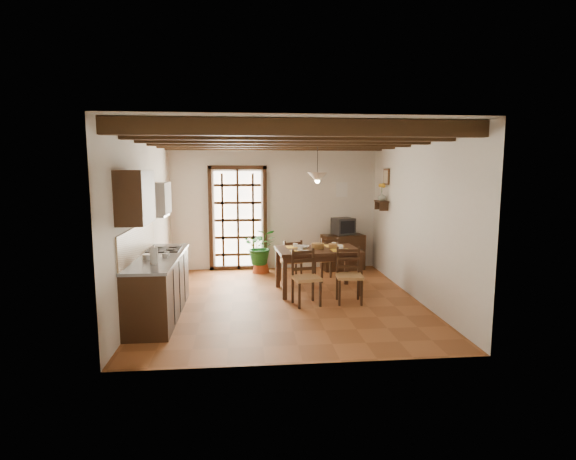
{
  "coord_description": "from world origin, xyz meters",
  "views": [
    {
      "loc": [
        -0.65,
        -7.34,
        2.23
      ],
      "look_at": [
        0.1,
        0.4,
        1.15
      ],
      "focal_mm": 28.0,
      "sensor_mm": 36.0,
      "label": 1
    }
  ],
  "objects": [
    {
      "name": "shelf_vase",
      "position": [
        2.14,
        1.6,
        1.65
      ],
      "size": [
        0.15,
        0.15,
        0.15
      ],
      "primitive_type": "imported",
      "color": "#B2BFB2",
      "rests_on": "wall_shelf"
    },
    {
      "name": "plant_pot",
      "position": [
        -0.32,
        2.1,
        0.11
      ],
      "size": [
        0.37,
        0.37,
        0.23
      ],
      "primitive_type": "cone",
      "color": "maroon",
      "rests_on": "ground_plane"
    },
    {
      "name": "range_hood",
      "position": [
        -2.05,
        -0.05,
        1.73
      ],
      "size": [
        0.38,
        0.6,
        0.54
      ],
      "color": "white",
      "rests_on": "room_shell"
    },
    {
      "name": "chair_far_left",
      "position": [
        0.23,
        1.22,
        0.27
      ],
      "size": [
        0.46,
        0.45,
        0.85
      ],
      "rotation": [
        0.0,
        0.0,
        3.36
      ],
      "color": "#A87847",
      "rests_on": "ground_plane"
    },
    {
      "name": "framed_picture",
      "position": [
        2.22,
        1.6,
        2.05
      ],
      "size": [
        0.03,
        0.32,
        0.32
      ],
      "color": "brown",
      "rests_on": "room_shell"
    },
    {
      "name": "kitchen_counter",
      "position": [
        -1.96,
        -0.6,
        0.47
      ],
      "size": [
        0.64,
        2.25,
        1.38
      ],
      "color": "black",
      "rests_on": "ground_plane"
    },
    {
      "name": "chair_far_right",
      "position": [
        0.96,
        1.27,
        0.28
      ],
      "size": [
        0.5,
        0.48,
        0.89
      ],
      "rotation": [
        0.0,
        0.0,
        3.4
      ],
      "color": "#A87847",
      "rests_on": "ground_plane"
    },
    {
      "name": "room_shell",
      "position": [
        0.0,
        0.0,
        1.82
      ],
      "size": [
        4.52,
        5.02,
        2.81
      ],
      "color": "silver",
      "rests_on": "ground_plane"
    },
    {
      "name": "fuse_box",
      "position": [
        1.5,
        2.48,
        1.75
      ],
      "size": [
        0.25,
        0.03,
        0.32
      ],
      "primitive_type": "cube",
      "color": "white",
      "rests_on": "room_shell"
    },
    {
      "name": "french_door",
      "position": [
        -0.8,
        2.45,
        1.18
      ],
      "size": [
        1.26,
        0.11,
        2.32
      ],
      "color": "white",
      "rests_on": "ground_plane"
    },
    {
      "name": "potted_plant",
      "position": [
        -0.32,
        2.1,
        0.57
      ],
      "size": [
        1.82,
        1.57,
        2.0
      ],
      "primitive_type": "imported",
      "rotation": [
        0.0,
        0.0,
        -0.02
      ],
      "color": "#144C19",
      "rests_on": "ground_plane"
    },
    {
      "name": "sideboard",
      "position": [
        1.49,
        2.23,
        0.39
      ],
      "size": [
        0.96,
        0.55,
        0.78
      ],
      "primitive_type": "cube",
      "rotation": [
        0.0,
        0.0,
        0.16
      ],
      "color": "black",
      "rests_on": "ground_plane"
    },
    {
      "name": "ground_plane",
      "position": [
        0.0,
        0.0,
        0.0
      ],
      "size": [
        5.0,
        5.0,
        0.0
      ],
      "primitive_type": "plane",
      "color": "brown"
    },
    {
      "name": "upper_cabinet",
      "position": [
        -2.08,
        -1.3,
        1.85
      ],
      "size": [
        0.35,
        0.8,
        0.7
      ],
      "primitive_type": "cube",
      "color": "black",
      "rests_on": "room_shell"
    },
    {
      "name": "chair_near_left",
      "position": [
        0.33,
        -0.26,
        0.28
      ],
      "size": [
        0.49,
        0.48,
        0.9
      ],
      "rotation": [
        0.0,
        0.0,
        0.21
      ],
      "color": "#A87847",
      "rests_on": "ground_plane"
    },
    {
      "name": "ceiling_beams",
      "position": [
        0.0,
        0.0,
        2.69
      ],
      "size": [
        4.5,
        4.34,
        0.2
      ],
      "color": "black",
      "rests_on": "room_shell"
    },
    {
      "name": "pendant_lamp",
      "position": [
        0.65,
        0.61,
        2.08
      ],
      "size": [
        0.36,
        0.36,
        0.84
      ],
      "color": "black",
      "rests_on": "room_shell"
    },
    {
      "name": "wall_shelf",
      "position": [
        2.14,
        1.6,
        1.51
      ],
      "size": [
        0.2,
        0.42,
        0.2
      ],
      "color": "black",
      "rests_on": "room_shell"
    },
    {
      "name": "table_bowl",
      "position": [
        0.38,
        0.54,
        0.82
      ],
      "size": [
        0.29,
        0.29,
        0.05
      ],
      "primitive_type": "imported",
      "rotation": [
        0.0,
        0.0,
        -0.43
      ],
      "color": "white",
      "rests_on": "dining_table"
    },
    {
      "name": "table_setting",
      "position": [
        0.65,
        0.51,
        0.86
      ],
      "size": [
        1.06,
        0.71,
        0.1
      ],
      "rotation": [
        0.0,
        0.0,
        0.07
      ],
      "color": "gold",
      "rests_on": "dining_table"
    },
    {
      "name": "shelf_flowers",
      "position": [
        2.14,
        1.6,
        1.86
      ],
      "size": [
        0.14,
        0.14,
        0.36
      ],
      "color": "gold",
      "rests_on": "shelf_vase"
    },
    {
      "name": "chair_near_right",
      "position": [
        1.06,
        -0.21,
        0.29
      ],
      "size": [
        0.45,
        0.44,
        0.91
      ],
      "rotation": [
        0.0,
        0.0,
        -0.09
      ],
      "color": "#A87847",
      "rests_on": "ground_plane"
    },
    {
      "name": "crt_tv",
      "position": [
        1.49,
        2.22,
        0.97
      ],
      "size": [
        0.51,
        0.5,
        0.36
      ],
      "rotation": [
        0.0,
        0.0,
        0.31
      ],
      "color": "black",
      "rests_on": "sideboard"
    },
    {
      "name": "dining_table",
      "position": [
        0.65,
        0.51,
        0.69
      ],
      "size": [
        1.52,
        1.03,
        0.79
      ],
      "rotation": [
        0.0,
        0.0,
        0.07
      ],
      "color": "#361E11",
      "rests_on": "ground_plane"
    },
    {
      "name": "counter_items",
      "position": [
        -1.95,
        -0.51,
        0.96
      ],
      "size": [
        0.5,
        1.43,
        0.25
      ],
      "color": "black",
      "rests_on": "kitchen_counter"
    }
  ]
}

